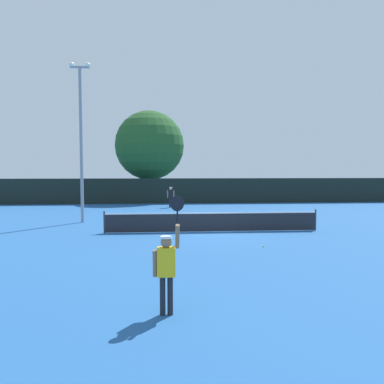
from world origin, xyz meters
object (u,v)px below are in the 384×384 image
player_receiving (171,195)px  tennis_ball (263,246)px  player_serving (167,263)px  parked_car_near (154,191)px  light_pole (81,133)px  large_tree (150,146)px

player_receiving → tennis_ball: size_ratio=24.28×
player_serving → parked_car_near: size_ratio=0.59×
player_receiving → light_pole: size_ratio=0.18×
tennis_ball → parked_car_near: size_ratio=0.02×
tennis_ball → parked_car_near: parked_car_near is taller
player_receiving → light_pole: light_pole is taller
tennis_ball → large_tree: size_ratio=0.01×
player_receiving → large_tree: size_ratio=0.19×
player_receiving → parked_car_near: 9.01m
large_tree → tennis_ball: bearing=-76.5°
light_pole → parked_car_near: bearing=77.4°
player_serving → parked_car_near: (-1.02, 30.73, -0.34)m
player_receiving → parked_car_near: size_ratio=0.38×
tennis_ball → large_tree: bearing=103.5°
player_serving → large_tree: bearing=92.8°
tennis_ball → light_pole: 12.54m
player_serving → parked_car_near: player_serving is taller
player_serving → tennis_ball: player_serving is taller
player_serving → player_receiving: size_ratio=1.53×
player_receiving → tennis_ball: bearing=102.4°
large_tree → parked_car_near: 5.10m
player_serving → parked_car_near: 30.75m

